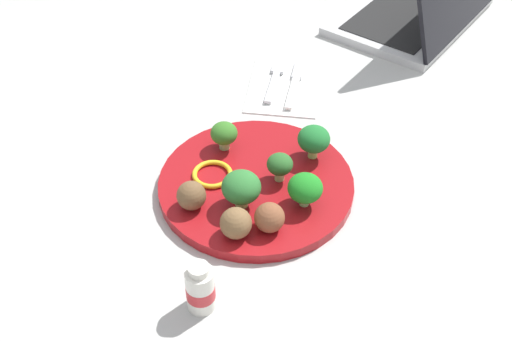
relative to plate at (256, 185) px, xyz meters
The scene contains 16 objects.
ground_plane 0.01m from the plate, ahead, with size 4.00×4.00×0.00m, color #B2B2AD.
plate is the anchor object (origin of this frame).
broccoli_floret_far_rim 0.05m from the plate, 73.80° to the right, with size 0.04×0.04×0.04m.
broccoli_floret_back_right 0.07m from the plate, 166.84° to the left, with size 0.05×0.05×0.05m.
broccoli_floret_front_right 0.09m from the plate, 42.11° to the left, with size 0.04×0.04×0.04m.
broccoli_floret_near_rim 0.09m from the plate, 115.72° to the right, with size 0.05×0.05×0.05m.
broccoli_floret_mid_left 0.11m from the plate, 48.18° to the right, with size 0.05×0.05×0.05m.
meatball_center 0.10m from the plate, 159.85° to the right, with size 0.04×0.04×0.04m, color brown.
meatball_far_rim 0.10m from the plate, 129.43° to the left, with size 0.04×0.04×0.04m, color brown.
meatball_back_left 0.11m from the plate, behind, with size 0.04×0.04×0.04m, color brown.
pepper_ring_mid_left 0.06m from the plate, 88.17° to the left, with size 0.06×0.06×0.01m, color yellow.
napkin 0.26m from the plate, ahead, with size 0.17×0.12×0.01m, color white.
fork 0.27m from the plate, ahead, with size 0.12×0.02×0.01m.
knife 0.27m from the plate, ahead, with size 0.15×0.02×0.01m.
yogurt_bottle 0.22m from the plate, behind, with size 0.04×0.04×0.07m.
laptop 0.58m from the plate, 24.91° to the right, with size 0.39×0.34×0.21m.
Camera 1 is at (-0.68, -0.11, 0.66)m, focal length 46.50 mm.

